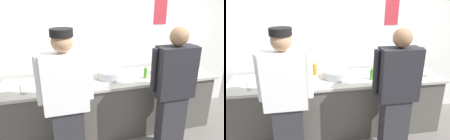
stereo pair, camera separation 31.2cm
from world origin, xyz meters
The scene contains 15 objects.
wall_back centered at (0.00, 0.89, 1.36)m, with size 4.94×0.11×2.72m.
prep_counter centered at (0.00, 0.39, 0.44)m, with size 3.15×0.74×0.88m.
chef_near_left centered at (-0.72, -0.27, 0.94)m, with size 0.63×0.24×1.75m.
chef_center centered at (0.63, -0.28, 0.91)m, with size 0.62×0.24×1.71m.
plate_stack_front centered at (0.72, 0.45, 0.91)m, with size 0.22×0.22×0.06m.
mixing_bowl_steel centered at (-0.02, 0.42, 0.94)m, with size 0.39×0.39×0.12m, color #B7BABF.
sheet_tray centered at (-1.04, 0.36, 0.89)m, with size 0.47×0.32×0.02m, color #B7BABF.
squeeze_bottle_primary centered at (-0.34, 0.59, 0.98)m, with size 0.06×0.06×0.21m.
squeeze_bottle_secondary centered at (1.11, 0.37, 0.97)m, with size 0.06×0.06×0.18m.
squeeze_bottle_spare centered at (0.47, 0.26, 0.97)m, with size 0.05×0.05×0.19m.
ramekin_orange_sauce centered at (1.35, 0.25, 0.91)m, with size 0.11×0.11×0.04m.
ramekin_green_sauce centered at (1.17, 0.24, 0.91)m, with size 0.08×0.08×0.05m.
ramekin_red_sauce centered at (0.66, 0.23, 0.91)m, with size 0.11×0.11×0.05m.
ramekin_yellow_sauce centered at (1.24, 0.42, 0.90)m, with size 0.10×0.10×0.04m.
deli_cup centered at (-0.51, 0.42, 0.92)m, with size 0.09×0.09×0.08m, color white.
Camera 2 is at (-0.49, -2.52, 2.07)m, focal length 34.11 mm.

